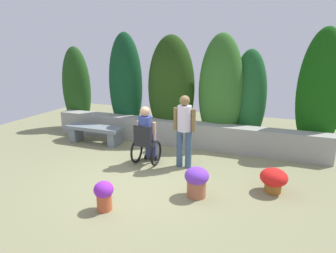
% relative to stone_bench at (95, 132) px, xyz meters
% --- Properties ---
extents(ground_plane, '(12.69, 12.69, 0.00)m').
position_rel_stone_bench_xyz_m(ground_plane, '(2.18, -1.45, -0.32)').
color(ground_plane, '#7F8059').
extents(stone_retaining_wall, '(7.46, 0.43, 0.65)m').
position_rel_stone_bench_xyz_m(stone_retaining_wall, '(2.18, 0.71, 0.01)').
color(stone_retaining_wall, gray).
rests_on(stone_retaining_wall, ground).
extents(hedge_backdrop, '(8.03, 1.08, 3.03)m').
position_rel_stone_bench_xyz_m(hedge_backdrop, '(2.32, 1.23, 1.11)').
color(hedge_backdrop, '#1E4617').
rests_on(hedge_backdrop, ground).
extents(stone_bench, '(1.60, 0.46, 0.48)m').
position_rel_stone_bench_xyz_m(stone_bench, '(0.00, 0.00, 0.00)').
color(stone_bench, slate).
rests_on(stone_bench, ground).
extents(person_in_wheelchair, '(0.53, 0.66, 1.33)m').
position_rel_stone_bench_xyz_m(person_in_wheelchair, '(1.96, -0.79, 0.30)').
color(person_in_wheelchair, black).
rests_on(person_in_wheelchair, ground).
extents(person_standing_companion, '(0.49, 0.30, 1.59)m').
position_rel_stone_bench_xyz_m(person_standing_companion, '(2.80, -0.69, 0.60)').
color(person_standing_companion, '#3A526F').
rests_on(person_standing_companion, ground).
extents(flower_pot_purple_near, '(0.32, 0.32, 0.50)m').
position_rel_stone_bench_xyz_m(flower_pot_purple_near, '(2.14, -2.81, -0.04)').
color(flower_pot_purple_near, '#BF5331').
rests_on(flower_pot_purple_near, ground).
extents(flower_pot_terracotta_by_wall, '(0.43, 0.43, 0.54)m').
position_rel_stone_bench_xyz_m(flower_pot_terracotta_by_wall, '(3.41, -1.85, -0.02)').
color(flower_pot_terracotta_by_wall, '#A45C3F').
rests_on(flower_pot_terracotta_by_wall, ground).
extents(flower_pot_red_accent, '(0.49, 0.49, 0.45)m').
position_rel_stone_bench_xyz_m(flower_pot_red_accent, '(4.67, -1.20, -0.07)').
color(flower_pot_red_accent, '#945B21').
rests_on(flower_pot_red_accent, ground).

